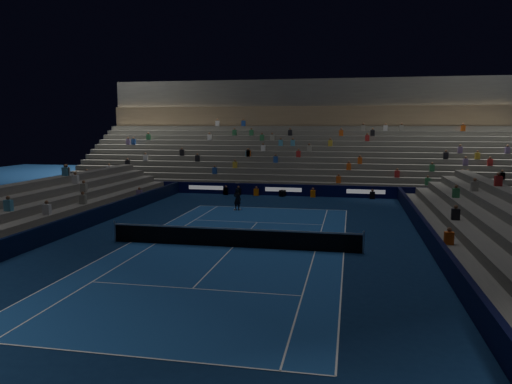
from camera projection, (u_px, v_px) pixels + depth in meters
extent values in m
plane|color=#0B1F44|center=(233.00, 247.00, 24.46)|extent=(90.00, 90.00, 0.00)
cube|color=navy|center=(233.00, 247.00, 24.46)|extent=(10.97, 23.77, 0.01)
cube|color=#080932|center=(284.00, 190.00, 42.38)|extent=(44.00, 0.25, 1.00)
cube|color=black|center=(436.00, 247.00, 22.54)|extent=(0.25, 37.00, 1.00)
cube|color=black|center=(58.00, 230.00, 26.24)|extent=(0.25, 37.00, 1.00)
cube|color=#5F605B|center=(285.00, 191.00, 43.38)|extent=(44.00, 1.00, 0.50)
cube|color=#5F605B|center=(287.00, 187.00, 44.32)|extent=(44.00, 1.00, 1.00)
cube|color=#5F605B|center=(288.00, 183.00, 45.26)|extent=(44.00, 1.00, 1.50)
cube|color=#5F605B|center=(289.00, 179.00, 46.20)|extent=(44.00, 1.00, 2.00)
cube|color=#5F605B|center=(291.00, 176.00, 47.14)|extent=(44.00, 1.00, 2.50)
cube|color=#5F605B|center=(292.00, 172.00, 48.08)|extent=(44.00, 1.00, 3.00)
cube|color=#5F605B|center=(293.00, 169.00, 49.01)|extent=(44.00, 1.00, 3.50)
cube|color=#5F605B|center=(294.00, 165.00, 49.95)|extent=(44.00, 1.00, 4.00)
cube|color=#5F605B|center=(295.00, 162.00, 50.89)|extent=(44.00, 1.00, 4.50)
cube|color=#5F605B|center=(297.00, 159.00, 51.83)|extent=(44.00, 1.00, 5.00)
cube|color=#5F605B|center=(298.00, 156.00, 52.77)|extent=(44.00, 1.00, 5.50)
cube|color=#5F605B|center=(299.00, 153.00, 53.70)|extent=(44.00, 1.00, 6.00)
cube|color=#7F6A4E|center=(300.00, 116.00, 54.22)|extent=(44.00, 0.60, 2.20)
cube|color=#4D4D4A|center=(302.00, 93.00, 55.22)|extent=(44.00, 2.40, 3.00)
cube|color=#62625E|center=(454.00, 253.00, 22.43)|extent=(1.00, 37.00, 0.50)
cube|color=#62625E|center=(478.00, 249.00, 22.20)|extent=(1.00, 37.00, 1.00)
cube|color=#62625E|center=(502.00, 244.00, 21.98)|extent=(1.00, 37.00, 1.50)
cube|color=slate|center=(45.00, 234.00, 26.43)|extent=(1.00, 37.00, 0.50)
cube|color=slate|center=(29.00, 228.00, 26.58)|extent=(1.00, 37.00, 1.00)
cube|color=slate|center=(12.00, 223.00, 26.74)|extent=(1.00, 37.00, 1.50)
cylinder|color=#B2B2B7|center=(115.00, 231.00, 25.60)|extent=(0.10, 0.10, 1.10)
cylinder|color=#B2B2B7|center=(363.00, 242.00, 23.17)|extent=(0.10, 0.10, 1.10)
cube|color=black|center=(233.00, 239.00, 24.40)|extent=(12.80, 0.03, 0.90)
cube|color=white|center=(233.00, 229.00, 24.33)|extent=(12.80, 0.04, 0.08)
imported|color=black|center=(237.00, 199.00, 35.05)|extent=(0.68, 0.56, 1.61)
cube|color=black|center=(282.00, 193.00, 41.92)|extent=(0.57, 0.62, 0.55)
cylinder|color=black|center=(282.00, 192.00, 41.48)|extent=(0.28, 0.38, 0.16)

